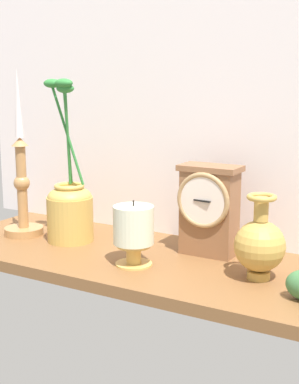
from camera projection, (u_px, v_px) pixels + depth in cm
name	position (u px, v px, depth cm)	size (l,w,h in cm)	color
ground_plane	(152.00, 262.00, 117.40)	(100.00, 36.00, 2.40)	brown
back_wall	(192.00, 99.00, 126.31)	(120.00, 2.00, 65.00)	white
mantel_clock	(209.00, 209.00, 116.96)	(12.84, 7.89, 19.30)	brown
candlestick_tall_left	(22.00, 187.00, 131.83)	(9.29, 9.29, 39.50)	#B07E4C
brass_vase_bulbous	(260.00, 244.00, 103.05)	(9.66, 9.66, 16.23)	gold
brass_vase_jar	(70.00, 206.00, 127.41)	(10.67, 10.67, 37.07)	tan
pillar_candle_front	(134.00, 230.00, 110.80)	(8.21, 8.21, 13.41)	#D7AE58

